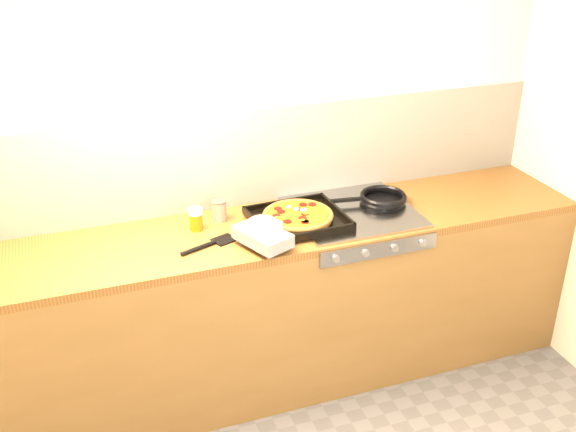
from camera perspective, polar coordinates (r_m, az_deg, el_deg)
name	(u,v)px	position (r m, az deg, el deg)	size (l,w,h in m)	color
room_shell	(249,158)	(3.39, -3.36, 4.95)	(3.20, 3.20, 3.20)	white
counter_run	(268,305)	(3.46, -1.68, -7.55)	(3.20, 0.62, 0.90)	brown
stovetop	(352,212)	(3.38, 5.47, 0.34)	(0.60, 0.56, 0.02)	#9B9BA0
pizza_on_tray	(288,221)	(3.18, -0.04, -0.44)	(0.58, 0.52, 0.07)	black
frying_pan	(382,198)	(3.47, 7.96, 1.49)	(0.41, 0.27, 0.04)	black
tomato_can	(219,211)	(3.29, -5.84, 0.45)	(0.09, 0.09, 0.10)	maroon
juice_glass	(196,219)	(3.21, -7.80, -0.24)	(0.07, 0.07, 0.11)	orange
wooden_spoon	(280,208)	(3.40, -0.67, 0.68)	(0.30, 0.06, 0.02)	#B27A4B
black_spatula	(209,245)	(3.08, -6.68, -2.41)	(0.28, 0.15, 0.02)	black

